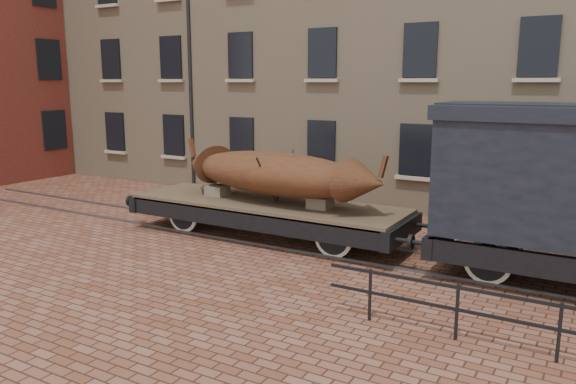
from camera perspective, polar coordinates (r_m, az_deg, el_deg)
The scene contains 5 objects.
ground at distance 15.34m, azimuth 3.23°, elevation -5.55°, with size 90.00×90.00×0.00m, color brown.
warehouse_cream at distance 23.52m, azimuth 22.15°, elevation 16.69°, with size 40.00×10.19×14.00m.
rail_track at distance 15.33m, azimuth 3.23°, elevation -5.45°, with size 30.00×1.52×0.06m.
flatcar_wagon at distance 15.95m, azimuth -2.24°, elevation -1.71°, with size 9.10×2.47×1.37m.
iron_boat at distance 15.57m, azimuth -1.24°, elevation 1.92°, with size 6.79×2.49×1.62m.
Camera 1 is at (6.67, -13.09, 4.39)m, focal length 35.00 mm.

